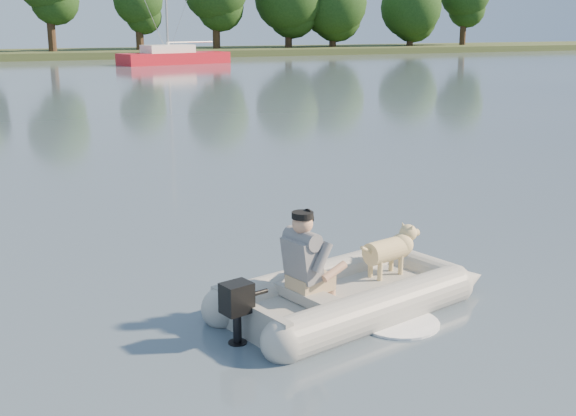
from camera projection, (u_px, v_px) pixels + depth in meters
name	position (u px, v px, depth m)	size (l,w,h in m)	color
water	(333.00, 339.00, 7.14)	(160.00, 160.00, 0.00)	slate
shore_bank	(6.00, 55.00, 62.12)	(160.00, 12.00, 0.70)	#47512D
dinghy	(351.00, 260.00, 7.82)	(4.39, 3.28, 1.27)	#A0A09B
man	(304.00, 256.00, 7.43)	(0.66, 0.56, 0.98)	slate
dog	(386.00, 254.00, 8.23)	(0.85, 0.30, 0.56)	#D3B57A
outboard_motor	(237.00, 316.00, 6.98)	(0.38, 0.26, 0.71)	black
sailboat	(173.00, 57.00, 53.71)	(8.72, 4.55, 11.49)	red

